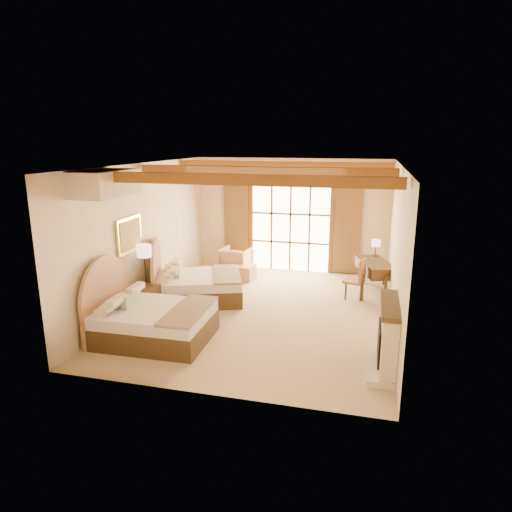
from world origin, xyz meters
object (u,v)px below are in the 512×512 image
(bed_near, at_px, (146,318))
(nightstand, at_px, (144,301))
(bed_far, at_px, (192,283))
(desk, at_px, (374,276))
(armchair, at_px, (236,260))

(bed_near, height_order, nightstand, bed_near)
(bed_far, height_order, nightstand, bed_far)
(bed_near, height_order, desk, bed_near)
(armchair, distance_m, desk, 3.90)
(bed_far, bearing_deg, armchair, 61.20)
(armchair, bearing_deg, nightstand, 80.73)
(bed_far, xyz_separation_m, nightstand, (-0.63, -1.19, -0.07))
(nightstand, xyz_separation_m, desk, (4.81, 2.79, 0.09))
(nightstand, height_order, desk, desk)
(bed_near, distance_m, desk, 5.71)
(bed_near, xyz_separation_m, bed_far, (0.01, 2.27, -0.02))
(bed_near, relative_size, armchair, 2.60)
(bed_far, distance_m, desk, 4.48)
(armchair, height_order, desk, desk)
(nightstand, bearing_deg, bed_far, 71.12)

